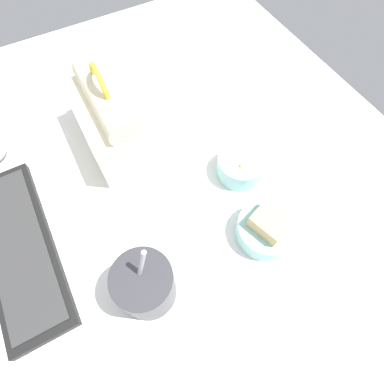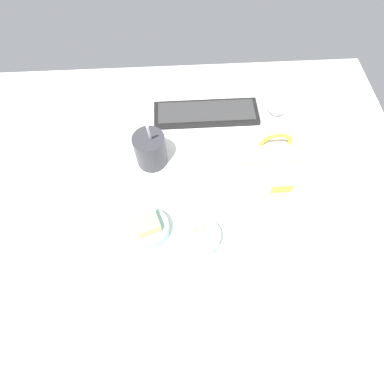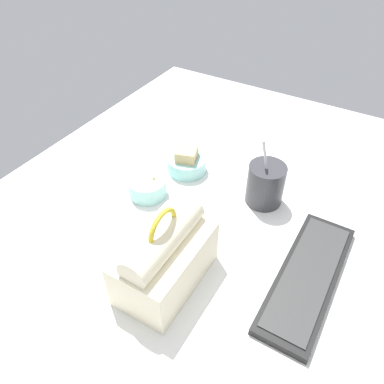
{
  "view_description": "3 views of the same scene",
  "coord_description": "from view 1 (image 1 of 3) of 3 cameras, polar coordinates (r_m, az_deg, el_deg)",
  "views": [
    {
      "loc": [
        -21.87,
        9.46,
        56.63
      ],
      "look_at": [
        1.53,
        -3.29,
        7.0
      ],
      "focal_mm": 28.0,
      "sensor_mm": 36.0,
      "label": 1
    },
    {
      "loc": [
        -0.8,
        -42.78,
        80.14
      ],
      "look_at": [
        1.53,
        -3.29,
        7.0
      ],
      "focal_mm": 28.0,
      "sensor_mm": 36.0,
      "label": 2
    },
    {
      "loc": [
        61.52,
        32.46,
        68.8
      ],
      "look_at": [
        1.53,
        -3.29,
        7.0
      ],
      "focal_mm": 35.0,
      "sensor_mm": 36.0,
      "label": 3
    }
  ],
  "objects": [
    {
      "name": "keyboard",
      "position": [
        0.65,
        -29.91,
        -9.2
      ],
      "size": [
        35.55,
        11.27,
        2.1
      ],
      "color": "black",
      "rests_on": "desk_surface"
    },
    {
      "name": "bento_bowl_snacks",
      "position": [
        0.63,
        9.29,
        4.99
      ],
      "size": [
        10.0,
        10.0,
        5.81
      ],
      "color": "#93D1CC",
      "rests_on": "desk_surface"
    },
    {
      "name": "desk_surface",
      "position": [
        0.61,
        -2.05,
        -5.13
      ],
      "size": [
        140.0,
        110.0,
        2.0
      ],
      "color": "white",
      "rests_on": "ground"
    },
    {
      "name": "lunch_bag",
      "position": [
        0.66,
        -14.99,
        13.38
      ],
      "size": [
        21.75,
        13.13,
        20.06
      ],
      "color": "#EFE5C1",
      "rests_on": "desk_surface"
    },
    {
      "name": "bento_bowl_sandwich",
      "position": [
        0.57,
        14.04,
        -6.75
      ],
      "size": [
        11.06,
        11.06,
        7.43
      ],
      "color": "#93D1CC",
      "rests_on": "desk_surface"
    },
    {
      "name": "soup_cup",
      "position": [
        0.5,
        -8.86,
        -17.15
      ],
      "size": [
        9.49,
        9.49,
        18.41
      ],
      "color": "#333338",
      "rests_on": "desk_surface"
    }
  ]
}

